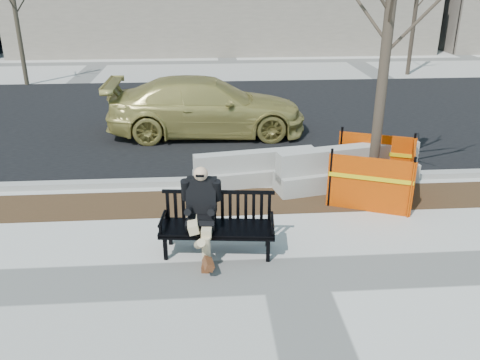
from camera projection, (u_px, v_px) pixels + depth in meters
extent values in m
plane|color=beige|center=(293.00, 275.00, 7.52)|extent=(120.00, 120.00, 0.00)
cube|color=#47301C|center=(270.00, 201.00, 9.91)|extent=(40.00, 1.20, 0.02)
cube|color=black|center=(245.00, 116.00, 15.61)|extent=(60.00, 10.40, 0.01)
cube|color=#9E9B93|center=(265.00, 179.00, 10.76)|extent=(60.00, 0.25, 0.12)
imported|color=#A4964A|center=(207.00, 134.00, 13.93)|extent=(5.31, 2.23, 1.53)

